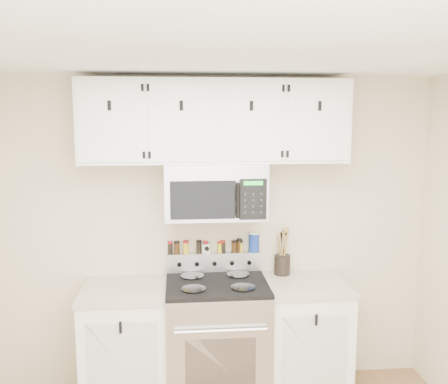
% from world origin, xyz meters
% --- Properties ---
extents(back_wall, '(3.50, 0.01, 2.50)m').
position_xyz_m(back_wall, '(0.00, 1.75, 1.25)').
color(back_wall, beige).
rests_on(back_wall, floor).
extents(ceiling, '(3.50, 3.50, 0.01)m').
position_xyz_m(ceiling, '(0.00, 0.00, 2.50)').
color(ceiling, white).
rests_on(ceiling, back_wall).
extents(range, '(0.76, 0.65, 1.10)m').
position_xyz_m(range, '(0.00, 1.43, 0.49)').
color(range, '#B7B7BA').
rests_on(range, floor).
extents(base_cabinet_left, '(0.64, 0.62, 0.92)m').
position_xyz_m(base_cabinet_left, '(-0.69, 1.45, 0.46)').
color(base_cabinet_left, white).
rests_on(base_cabinet_left, floor).
extents(base_cabinet_right, '(0.64, 0.62, 0.92)m').
position_xyz_m(base_cabinet_right, '(0.69, 1.45, 0.46)').
color(base_cabinet_right, white).
rests_on(base_cabinet_right, floor).
extents(microwave, '(0.76, 0.44, 0.42)m').
position_xyz_m(microwave, '(0.00, 1.55, 1.63)').
color(microwave, '#9E9EA3').
rests_on(microwave, back_wall).
extents(upper_cabinets, '(2.00, 0.35, 0.62)m').
position_xyz_m(upper_cabinets, '(-0.00, 1.58, 2.15)').
color(upper_cabinets, white).
rests_on(upper_cabinets, back_wall).
extents(utensil_crock, '(0.13, 0.13, 0.37)m').
position_xyz_m(utensil_crock, '(0.55, 1.66, 1.01)').
color(utensil_crock, black).
rests_on(utensil_crock, base_cabinet_right).
extents(kitchen_timer, '(0.08, 0.07, 0.07)m').
position_xyz_m(kitchen_timer, '(-0.06, 1.71, 1.14)').
color(kitchen_timer, silver).
rests_on(kitchen_timer, range).
extents(salt_canister, '(0.09, 0.09, 0.16)m').
position_xyz_m(salt_canister, '(0.32, 1.71, 1.18)').
color(salt_canister, navy).
rests_on(salt_canister, range).
extents(spice_jar_0, '(0.04, 0.04, 0.10)m').
position_xyz_m(spice_jar_0, '(-0.35, 1.71, 1.15)').
color(spice_jar_0, black).
rests_on(spice_jar_0, range).
extents(spice_jar_1, '(0.04, 0.04, 0.10)m').
position_xyz_m(spice_jar_1, '(-0.30, 1.71, 1.15)').
color(spice_jar_1, '#39230D').
rests_on(spice_jar_1, range).
extents(spice_jar_2, '(0.05, 0.05, 0.10)m').
position_xyz_m(spice_jar_2, '(-0.23, 1.71, 1.15)').
color(spice_jar_2, gold).
rests_on(spice_jar_2, range).
extents(spice_jar_3, '(0.04, 0.04, 0.11)m').
position_xyz_m(spice_jar_3, '(-0.12, 1.71, 1.15)').
color(spice_jar_3, black).
rests_on(spice_jar_3, range).
extents(spice_jar_4, '(0.04, 0.04, 0.10)m').
position_xyz_m(spice_jar_4, '(-0.07, 1.71, 1.15)').
color(spice_jar_4, '#3C1C0E').
rests_on(spice_jar_4, range).
extents(spice_jar_5, '(0.04, 0.04, 0.09)m').
position_xyz_m(spice_jar_5, '(0.05, 1.71, 1.15)').
color(spice_jar_5, gold).
rests_on(spice_jar_5, range).
extents(spice_jar_6, '(0.04, 0.04, 0.10)m').
position_xyz_m(spice_jar_6, '(0.07, 1.71, 1.15)').
color(spice_jar_6, black).
rests_on(spice_jar_6, range).
extents(spice_jar_7, '(0.04, 0.04, 0.10)m').
position_xyz_m(spice_jar_7, '(0.16, 1.71, 1.15)').
color(spice_jar_7, '#3B230E').
rests_on(spice_jar_7, range).
extents(spice_jar_8, '(0.04, 0.04, 0.11)m').
position_xyz_m(spice_jar_8, '(0.21, 1.71, 1.16)').
color(spice_jar_8, '#3B260E').
rests_on(spice_jar_8, range).
extents(spice_jar_9, '(0.04, 0.04, 0.10)m').
position_xyz_m(spice_jar_9, '(0.22, 1.71, 1.15)').
color(spice_jar_9, gold).
rests_on(spice_jar_9, range).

